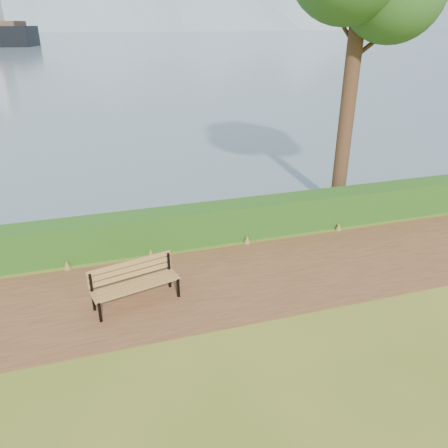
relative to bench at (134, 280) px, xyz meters
name	(u,v)px	position (x,y,z in m)	size (l,w,h in m)	color
ground	(212,292)	(1.71, -0.13, -0.55)	(140.00, 140.00, 0.00)	#51611B
path	(208,285)	(1.71, 0.17, -0.54)	(40.00, 3.40, 0.01)	#52321C
hedge	(186,226)	(1.71, 2.47, -0.05)	(32.00, 0.85, 1.00)	#194915
water	(83,34)	(1.71, 259.87, -0.54)	(700.00, 510.00, 0.00)	slate
bench	(134,280)	(0.00, 0.00, 0.00)	(1.97, 0.99, 0.95)	black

